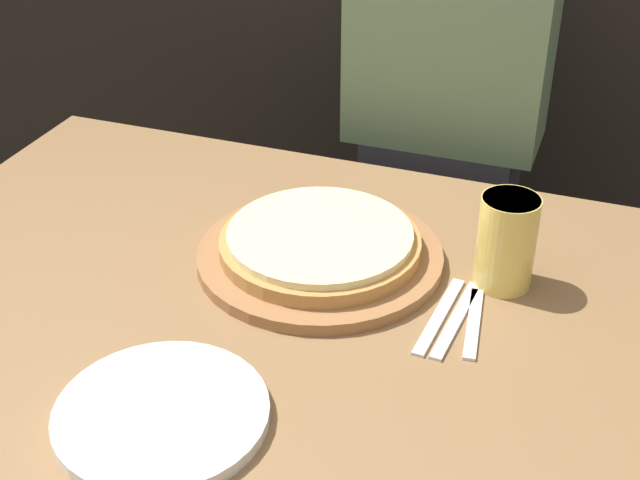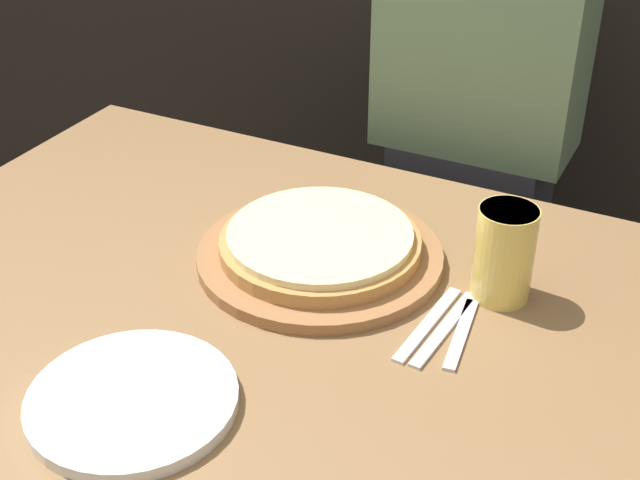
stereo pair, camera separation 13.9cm
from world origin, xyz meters
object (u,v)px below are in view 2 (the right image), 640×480
Objects in this scene: pizza_on_board at (320,248)px; dinner_plate at (132,400)px; beer_glass at (505,250)px; fork at (428,324)px; dinner_knife at (444,329)px; diner_person at (470,177)px; spoon at (461,334)px.

dinner_plate is (-0.06, -0.41, -0.02)m from pizza_on_board.
pizza_on_board is 2.64× the size of beer_glass.
pizza_on_board reaches higher than fork.
dinner_plate is at bearing -127.62° from beer_glass.
pizza_on_board reaches higher than dinner_knife.
beer_glass is 0.60m from diner_person.
beer_glass is 0.88× the size of spoon.
spoon is 0.68m from diner_person.
dinner_knife is 0.68m from diner_person.
dinner_plate is 0.44m from dinner_knife.
pizza_on_board is at bearing 161.48° from dinner_knife.
diner_person is (-0.21, 0.53, -0.18)m from beer_glass.
dinner_plate is at bearing -130.09° from fork.
spoon is (0.03, 0.00, 0.00)m from dinner_knife.
pizza_on_board reaches higher than spoon.
pizza_on_board is at bearing -172.10° from beer_glass.
diner_person reaches higher than beer_glass.
beer_glass is 0.15m from dinner_knife.
diner_person reaches higher than dinner_plate.
dinner_knife is at bearing -110.02° from beer_glass.
fork is (0.27, 0.33, -0.01)m from dinner_plate.
diner_person is (-0.14, 0.65, -0.10)m from fork.
spoon is (0.26, -0.08, -0.02)m from pizza_on_board.
pizza_on_board is 1.97× the size of dinner_knife.
dinner_knife is 1.17× the size of spoon.
dinner_knife is at bearing -18.52° from pizza_on_board.
pizza_on_board is at bearing 163.13° from spoon.
dinner_plate reaches higher than spoon.
spoon is at bearing -73.25° from diner_person.
beer_glass is 0.57m from dinner_plate.
dinner_plate is 1.60× the size of spoon.
dinner_plate is at bearing -134.87° from spoon.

